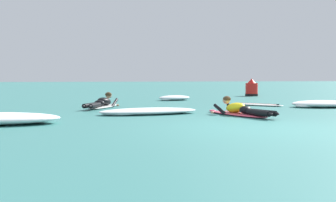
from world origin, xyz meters
The scene contains 8 objects.
ground_plane centered at (0.00, 10.00, 0.00)m, with size 120.00×120.00×0.00m, color #387A75.
surfer_near centered at (0.58, 2.44, 0.14)m, with size 1.25×2.50×0.53m.
surfer_far centered at (-2.86, 5.76, 0.14)m, with size 1.34×2.42×0.53m.
drifting_surfboard centered at (2.49, 5.76, 0.03)m, with size 1.65×1.77×0.16m.
whitewater_mid_left centered at (0.28, 9.41, 0.10)m, with size 1.68×1.35×0.22m.
whitewater_mid_right centered at (-1.69, 3.27, 0.08)m, with size 2.80×1.26×0.17m.
whitewater_back centered at (4.30, 4.65, 0.11)m, with size 2.15×1.46×0.23m.
channel_marker_buoy centered at (4.98, 12.30, 0.36)m, with size 0.66×0.66×0.91m.
Camera 1 is at (-3.22, -7.57, 1.03)m, focal length 43.36 mm.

